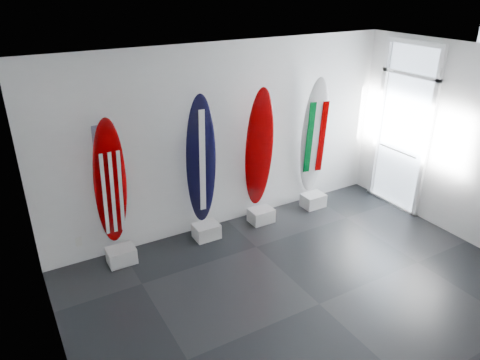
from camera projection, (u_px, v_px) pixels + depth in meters
floor at (319, 304)px, 5.76m from camera, size 6.00×6.00×0.00m
ceiling at (341, 69)px, 4.51m from camera, size 6.00×6.00×0.00m
wall_back at (226, 138)px, 7.11m from camera, size 6.00×0.00×6.00m
wall_left at (54, 282)px, 3.78m from camera, size 0.00×5.00×5.00m
display_block_usa at (121, 255)px, 6.55m from camera, size 0.40×0.30×0.24m
surfboard_usa at (110, 184)px, 6.17m from camera, size 0.47×0.39×2.00m
display_block_navy at (206, 231)px, 7.18m from camera, size 0.40×0.30×0.24m
surfboard_navy at (201, 161)px, 6.77m from camera, size 0.49×0.24×2.11m
display_block_swiss at (261, 215)px, 7.65m from camera, size 0.40×0.30×0.24m
surfboard_swiss at (259, 150)px, 7.24m from camera, size 0.53×0.42×2.11m
display_block_italy at (313, 200)px, 8.16m from camera, size 0.40×0.30×0.24m
surfboard_italy at (314, 137)px, 7.75m from camera, size 0.54×0.40×2.14m
wall_outlet at (79, 242)px, 6.46m from camera, size 0.09×0.02×0.13m
glass_door at (403, 130)px, 7.74m from camera, size 0.12×1.16×2.85m
balcony at (443, 165)px, 8.72m from camera, size 2.80×2.20×1.20m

